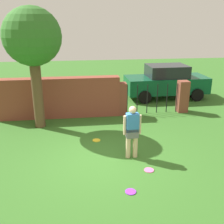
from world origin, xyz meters
TOP-DOWN VIEW (x-y plane):
  - ground_plane at (0.00, 0.00)m, footprint 40.00×40.00m
  - brick_wall at (-1.50, 3.89)m, footprint 5.09×0.50m
  - tree at (-2.19, 2.91)m, footprint 2.07×2.07m
  - person at (0.84, 0.03)m, footprint 0.54×0.23m
  - fence_gate at (2.53, 3.89)m, footprint 3.21×0.44m
  - car at (3.90, 6.16)m, footprint 4.24×2.00m
  - frisbee_pink at (1.17, -0.79)m, footprint 0.27×0.27m
  - frisbee_yellow at (-0.13, 1.32)m, footprint 0.27×0.27m
  - frisbee_purple at (0.47, -1.69)m, footprint 0.27×0.27m

SIDE VIEW (x-z plane):
  - ground_plane at x=0.00m, z-range 0.00..0.00m
  - frisbee_pink at x=1.17m, z-range 0.00..0.02m
  - frisbee_yellow at x=-0.13m, z-range 0.00..0.02m
  - frisbee_purple at x=0.47m, z-range 0.00..0.02m
  - fence_gate at x=2.53m, z-range 0.00..1.40m
  - brick_wall at x=-1.50m, z-range 0.00..1.69m
  - car at x=3.90m, z-range 0.00..1.72m
  - person at x=0.84m, z-range 0.09..1.71m
  - tree at x=-2.19m, z-range 1.08..5.50m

